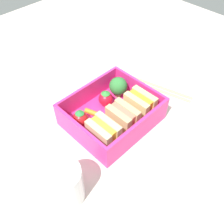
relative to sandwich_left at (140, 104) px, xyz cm
name	(u,v)px	position (x,y,z in cm)	size (l,w,h in cm)	color
ground_plane	(112,124)	(5.20, -2.95, -4.42)	(120.00, 120.00, 2.00)	beige
bento_tray	(112,119)	(5.20, -2.95, -2.82)	(17.39, 14.91, 1.20)	#E02E82
bento_rim	(112,110)	(5.20, -2.95, 0.01)	(17.39, 14.91, 4.48)	#E02E82
sandwich_left	(140,104)	(0.00, 0.00, 0.00)	(3.89, 5.90, 4.45)	#D8BE7C
sandwich_center_left	(123,117)	(5.20, 0.00, 0.00)	(3.89, 5.90, 4.45)	tan
sandwich_center	(103,132)	(10.39, 0.00, 0.00)	(3.89, 5.90, 4.45)	#D4C18B
broccoli_floret	(118,86)	(-0.34, -6.55, 0.49)	(3.97, 3.97, 4.79)	#84D05E
strawberry_far_left	(106,99)	(3.49, -6.54, -0.55)	(3.11, 3.11, 3.71)	red
carrot_stick_far_left	(95,114)	(7.35, -5.65, -1.69)	(1.07, 1.07, 4.78)	orange
strawberry_left	(80,118)	(10.88, -6.18, -0.60)	(3.00, 3.00, 3.60)	red
chopstick_pair	(150,85)	(-9.20, -4.32, -3.07)	(7.06, 20.34, 0.70)	tan
drinking_glass	(64,185)	(22.00, 3.34, 0.34)	(5.95, 5.95, 7.54)	white
folded_napkin	(52,87)	(7.93, -20.40, -3.22)	(11.08, 10.44, 0.40)	silver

